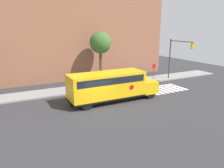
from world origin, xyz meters
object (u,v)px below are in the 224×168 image
traffic_light (177,53)px  tree_far_sidewalk (101,43)px  school_bus (110,85)px  stop_sign (154,70)px

traffic_light → tree_far_sidewalk: size_ratio=0.85×
school_bus → stop_sign: school_bus is taller
tree_far_sidewalk → traffic_light: bearing=-25.0°
stop_sign → traffic_light: (2.87, -1.09, 2.19)m
stop_sign → traffic_light: 3.77m
traffic_light → tree_far_sidewalk: (-9.15, 4.26, 1.36)m
stop_sign → school_bus: bearing=-152.7°
school_bus → stop_sign: bearing=27.3°
stop_sign → traffic_light: size_ratio=0.43×
school_bus → stop_sign: 9.96m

